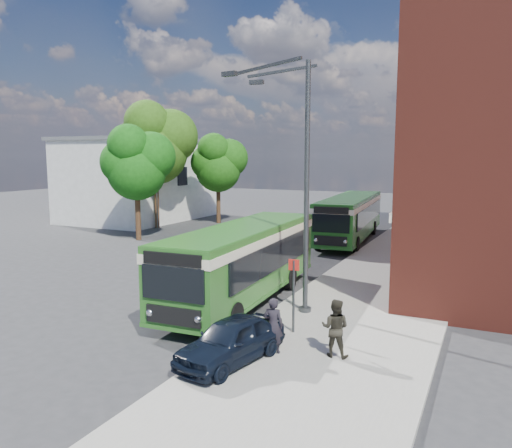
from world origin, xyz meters
The scene contains 15 objects.
ground centered at (0.00, 0.00, 0.00)m, with size 120.00×120.00×0.00m, color #2C2C2F.
pavement centered at (7.00, 8.00, 0.07)m, with size 6.00×48.00×0.15m, color gray.
kerb_line centered at (3.95, 8.00, 0.01)m, with size 0.12×48.00×0.01m, color beige.
white_building centered at (-18.00, 18.00, 3.66)m, with size 9.40×13.40×7.30m.
flagpole centered at (-12.45, 13.00, 4.94)m, with size 0.95×0.10×9.00m.
street_lamp centered at (4.84, -2.00, 4.79)m, with size 2.96×2.38×9.00m.
bus_stop_sign centered at (5.60, -4.20, 1.51)m, with size 0.35×0.08×2.52m.
bus_front centered at (2.36, -1.36, 1.83)m, with size 3.07×10.59×3.02m.
bus_rear centered at (2.41, 14.57, 1.83)m, with size 3.54×12.44×3.02m.
parked_car centered at (4.91, -7.10, 0.76)m, with size 1.45×3.60×1.23m, color black.
pedestrian_a centered at (5.68, -6.00, 0.95)m, with size 0.59×0.39×1.61m, color black.
pedestrian_b centered at (7.36, -5.50, 0.98)m, with size 0.80×0.63×1.65m, color black.
tree_left centered at (-10.73, 8.48, 5.33)m, with size 4.66×4.43×7.86m.
tree_mid centered at (-13.14, 13.86, 6.80)m, with size 5.93×5.64×10.02m.
tree_right centered at (-10.15, 18.54, 5.19)m, with size 4.53×4.31×7.65m.
Camera 1 is at (11.16, -18.60, 5.76)m, focal length 35.00 mm.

